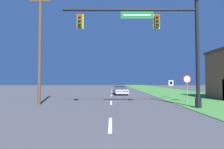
# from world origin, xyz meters

# --- Properties ---
(grass_verge_right) EXTENTS (10.00, 110.00, 0.04)m
(grass_verge_right) POSITION_xyz_m (10.50, 30.00, 0.02)
(grass_verge_right) COLOR #428438
(grass_verge_right) RESTS_ON ground
(road_center_line) EXTENTS (0.16, 34.80, 0.01)m
(road_center_line) POSITION_xyz_m (0.00, 22.00, 0.01)
(road_center_line) COLOR silver
(road_center_line) RESTS_ON ground
(signal_mast) EXTENTS (10.23, 0.47, 8.13)m
(signal_mast) POSITION_xyz_m (3.91, 10.75, 5.02)
(signal_mast) COLOR black
(signal_mast) RESTS_ON grass_verge_right
(car_ahead) EXTENTS (2.16, 4.50, 1.19)m
(car_ahead) POSITION_xyz_m (1.31, 23.83, 0.60)
(car_ahead) COLOR black
(car_ahead) RESTS_ON ground
(stop_sign) EXTENTS (0.76, 0.07, 2.50)m
(stop_sign) POSITION_xyz_m (7.15, 14.37, 1.86)
(stop_sign) COLOR gray
(stop_sign) RESTS_ON grass_verge_right
(route_sign_post) EXTENTS (0.55, 0.06, 2.03)m
(route_sign_post) POSITION_xyz_m (6.91, 18.13, 1.53)
(route_sign_post) COLOR gray
(route_sign_post) RESTS_ON grass_verge_right
(utility_pole_near) EXTENTS (1.80, 0.26, 9.75)m
(utility_pole_near) POSITION_xyz_m (-6.06, 12.66, 5.03)
(utility_pole_near) COLOR brown
(utility_pole_near) RESTS_ON ground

